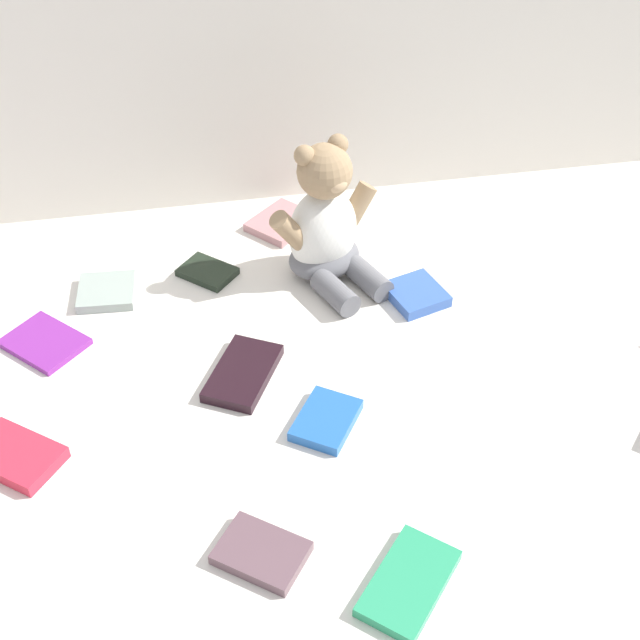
% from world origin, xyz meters
% --- Properties ---
extents(ground_plane, '(3.20, 3.20, 0.00)m').
position_xyz_m(ground_plane, '(0.00, 0.00, 0.00)').
color(ground_plane, silver).
extents(backdrop_drape, '(1.68, 0.03, 0.71)m').
position_xyz_m(backdrop_drape, '(0.00, 0.41, 0.36)').
color(backdrop_drape, silver).
rests_on(backdrop_drape, ground_plane).
extents(teddy_bear, '(0.20, 0.21, 0.25)m').
position_xyz_m(teddy_bear, '(0.07, 0.14, 0.09)').
color(teddy_bear, white).
rests_on(teddy_bear, ground_plane).
extents(book_case_0, '(0.14, 0.16, 0.02)m').
position_xyz_m(book_case_0, '(-0.10, -0.10, 0.01)').
color(book_case_0, black).
rests_on(book_case_0, ground_plane).
extents(book_case_1, '(0.15, 0.16, 0.02)m').
position_xyz_m(book_case_1, '(0.06, -0.49, 0.01)').
color(book_case_1, '#2A9A66').
rests_on(book_case_1, ground_plane).
extents(book_case_3, '(0.11, 0.11, 0.02)m').
position_xyz_m(book_case_3, '(0.21, 0.04, 0.01)').
color(book_case_3, '#3860B5').
rests_on(book_case_3, ground_plane).
extents(book_case_5, '(0.15, 0.15, 0.01)m').
position_xyz_m(book_case_5, '(-0.40, 0.03, 0.01)').
color(book_case_5, '#832892').
rests_on(book_case_5, ground_plane).
extents(book_case_6, '(0.10, 0.10, 0.02)m').
position_xyz_m(book_case_6, '(-0.30, 0.14, 0.01)').
color(book_case_6, '#98A89E').
rests_on(book_case_6, ground_plane).
extents(book_case_7, '(0.12, 0.13, 0.02)m').
position_xyz_m(book_case_7, '(0.01, -0.21, 0.01)').
color(book_case_7, '#2561B5').
rests_on(book_case_7, ground_plane).
extents(book_case_8, '(0.11, 0.11, 0.01)m').
position_xyz_m(book_case_8, '(-0.13, 0.17, 0.01)').
color(book_case_8, black).
rests_on(book_case_8, ground_plane).
extents(book_case_9, '(0.13, 0.12, 0.02)m').
position_xyz_m(book_case_9, '(-0.11, -0.41, 0.01)').
color(book_case_9, '#644851').
rests_on(book_case_9, ground_plane).
extents(book_case_10, '(0.15, 0.14, 0.02)m').
position_xyz_m(book_case_10, '(-0.42, -0.20, 0.01)').
color(book_case_10, red).
rests_on(book_case_10, ground_plane).
extents(book_case_11, '(0.14, 0.14, 0.02)m').
position_xyz_m(book_case_11, '(0.02, 0.29, 0.01)').
color(book_case_11, tan).
rests_on(book_case_11, ground_plane).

